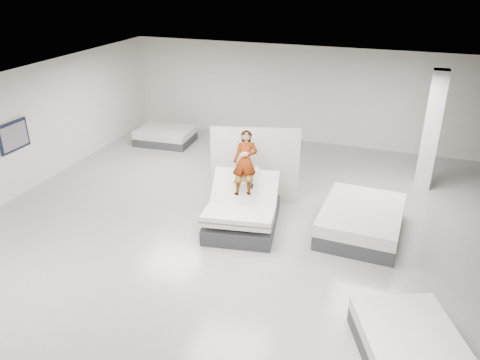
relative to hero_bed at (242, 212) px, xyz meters
The scene contains 10 objects.
room 1.46m from the hero_bed, 96.90° to the right, with size 14.00×14.04×3.20m.
hero_bed is the anchor object (origin of this frame).
person 0.91m from the hero_bed, 99.68° to the left, with size 0.56×0.37×1.53m, color slate.
remote 0.72m from the hero_bed, ahead, with size 0.05×0.14×0.03m, color black.
divider_panel 1.43m from the hero_bed, 95.79° to the left, with size 2.19×0.10×1.99m, color silver.
flat_bed_right_far 2.69m from the hero_bed, 14.08° to the left, with size 1.80×2.34×0.62m.
flat_bed_right_near 4.78m from the hero_bed, 38.04° to the right, with size 2.04×2.29×0.52m.
flat_bed_left_far 6.17m from the hero_bed, 134.72° to the left, with size 1.89×1.47×0.50m.
column 5.50m from the hero_bed, 43.39° to the left, with size 0.40×0.40×3.20m, color white.
wall_poster 6.16m from the hero_bed, behind, with size 0.06×0.95×0.75m.
Camera 1 is at (3.24, -8.07, 5.57)m, focal length 35.00 mm.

